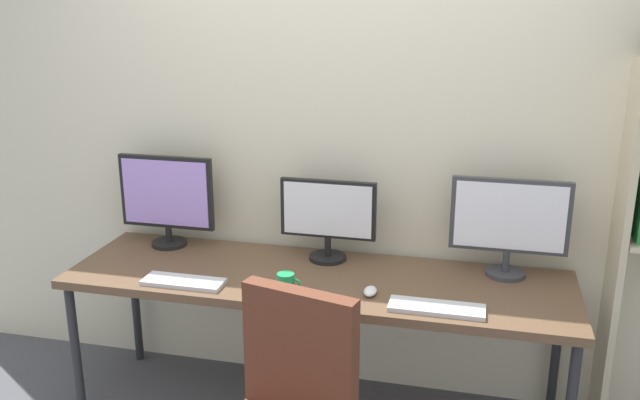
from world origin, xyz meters
The scene contains 9 objects.
wall_back centered at (0.00, 1.02, 1.30)m, with size 4.72×0.10×2.60m.
desk centered at (0.00, 0.60, 0.69)m, with size 2.32×0.68×0.74m.
monitor_left centered at (-0.84, 0.81, 1.00)m, with size 0.49×0.18×0.47m.
monitor_center centered at (0.00, 0.81, 0.96)m, with size 0.47×0.18×0.40m.
monitor_right centered at (0.84, 0.81, 1.00)m, with size 0.53×0.18×0.46m.
keyboard_left centered at (-0.56, 0.37, 0.75)m, with size 0.37×0.13×0.02m, color silver.
keyboard_right centered at (0.56, 0.37, 0.75)m, with size 0.39×0.13×0.02m, color silver.
computer_mouse centered at (0.27, 0.45, 0.76)m, with size 0.06×0.10×0.03m, color silver.
coffee_mug centered at (-0.09, 0.39, 0.79)m, with size 0.11×0.08×0.09m.
Camera 1 is at (0.70, -2.22, 1.99)m, focal length 38.34 mm.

